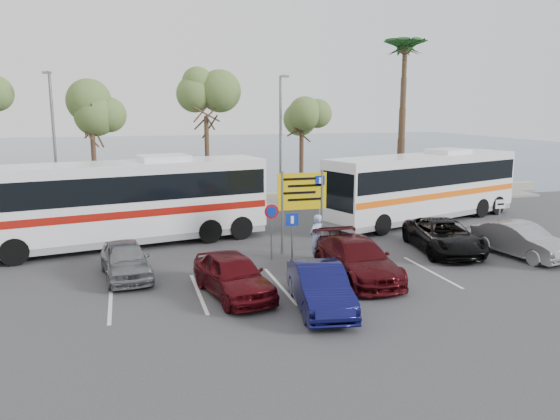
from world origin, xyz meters
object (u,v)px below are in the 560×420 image
object	(u,v)px
car_blue	(320,287)
pedestrian_far	(420,208)
car_silver_b	(521,240)
pedestrian_near	(316,238)
car_silver_a	(126,260)
coach_bus_left	(123,205)
car_maroon	(357,259)
direction_sign	(302,197)
suv_black	(444,236)
street_lamp_left	(54,138)
street_lamp_right	(281,135)
car_red	(233,275)
coach_bus_right	(424,188)

from	to	relation	value
car_blue	pedestrian_far	xyz separation A→B (m)	(9.32, 10.00, 0.28)
car_silver_b	car_blue	bearing A→B (deg)	-171.67
pedestrian_near	car_silver_a	bearing A→B (deg)	-27.12
coach_bus_left	car_maroon	xyz separation A→B (m)	(8.30, -7.44, -1.16)
direction_sign	suv_black	distance (m)	6.46
suv_black	pedestrian_far	xyz separation A→B (m)	(1.72, 5.00, 0.27)
street_lamp_left	suv_black	xyz separation A→B (m)	(17.00, -12.02, -3.89)
street_lamp_right	car_maroon	distance (m)	15.02
street_lamp_left	coach_bus_left	distance (m)	8.30
car_maroon	car_red	world-z (taller)	car_maroon
coach_bus_left	pedestrian_far	xyz separation A→B (m)	(15.22, -0.00, -0.92)
car_blue	coach_bus_left	bearing A→B (deg)	128.29
street_lamp_left	pedestrian_near	xyz separation A→B (m)	(11.14, -11.82, -3.62)
car_red	pedestrian_far	xyz separation A→B (m)	(11.72, 8.06, 0.25)
street_lamp_left	pedestrian_far	distance (m)	20.32
car_silver_a	car_maroon	size ratio (longest dim) A/B	0.80
street_lamp_left	coach_bus_right	world-z (taller)	street_lamp_left
car_silver_a	pedestrian_far	distance (m)	16.00
car_blue	coach_bus_right	bearing A→B (deg)	55.41
direction_sign	street_lamp_left	bearing A→B (deg)	136.83
direction_sign	pedestrian_far	bearing A→B (deg)	23.18
coach_bus_left	car_red	size ratio (longest dim) A/B	3.12
car_blue	car_maroon	world-z (taller)	car_maroon
coach_bus_right	car_blue	xyz separation A→B (m)	(-10.20, -11.20, -1.12)
direction_sign	suv_black	world-z (taller)	direction_sign
street_lamp_right	pedestrian_near	world-z (taller)	street_lamp_right
street_lamp_right	direction_sign	size ratio (longest dim) A/B	2.23
direction_sign	suv_black	xyz separation A→B (m)	(6.00, -1.70, -1.72)
car_red	pedestrian_near	bearing A→B (deg)	27.51
car_silver_a	suv_black	world-z (taller)	suv_black
direction_sign	pedestrian_near	size ratio (longest dim) A/B	1.84
street_lamp_left	coach_bus_right	xyz separation A→B (m)	(19.60, -5.82, -2.77)
car_blue	pedestrian_far	size ratio (longest dim) A/B	2.18
street_lamp_right	car_blue	size ratio (longest dim) A/B	1.87
pedestrian_far	street_lamp_left	bearing A→B (deg)	31.38
pedestrian_near	car_blue	bearing A→B (deg)	42.89
car_silver_b	direction_sign	bearing A→B (deg)	149.35
direction_sign	car_silver_a	distance (m)	7.86
suv_black	car_red	bearing A→B (deg)	-152.59
street_lamp_right	car_maroon	size ratio (longest dim) A/B	1.58
street_lamp_left	car_silver_b	size ratio (longest dim) A/B	1.84
pedestrian_near	pedestrian_far	world-z (taller)	pedestrian_far
pedestrian_near	pedestrian_far	distance (m)	8.97
coach_bus_right	car_red	world-z (taller)	coach_bus_right
street_lamp_right	coach_bus_right	size ratio (longest dim) A/B	0.62
coach_bus_right	car_silver_a	bearing A→B (deg)	-158.92
coach_bus_left	suv_black	bearing A→B (deg)	-20.32
direction_sign	car_blue	world-z (taller)	direction_sign
street_lamp_right	pedestrian_near	xyz separation A→B (m)	(-1.86, -11.82, -3.62)
coach_bus_left	suv_black	xyz separation A→B (m)	(13.50, -5.00, -1.19)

